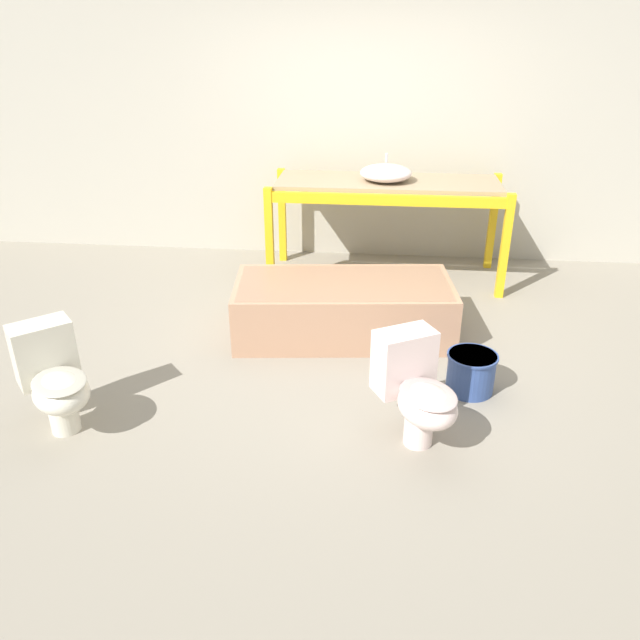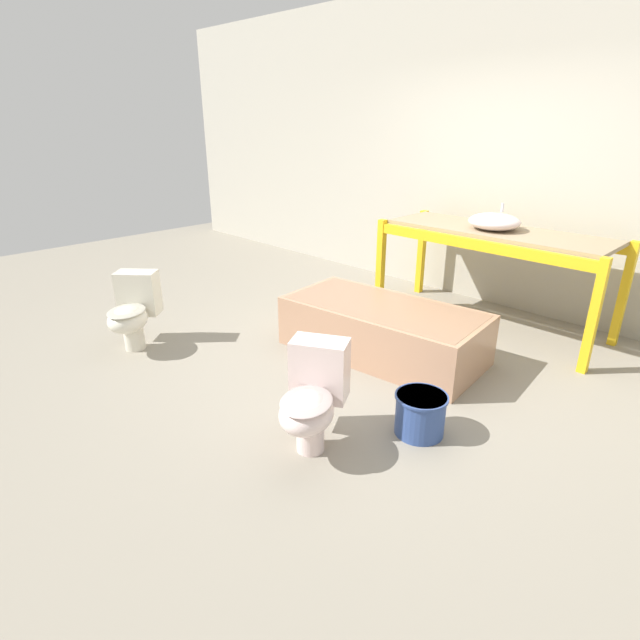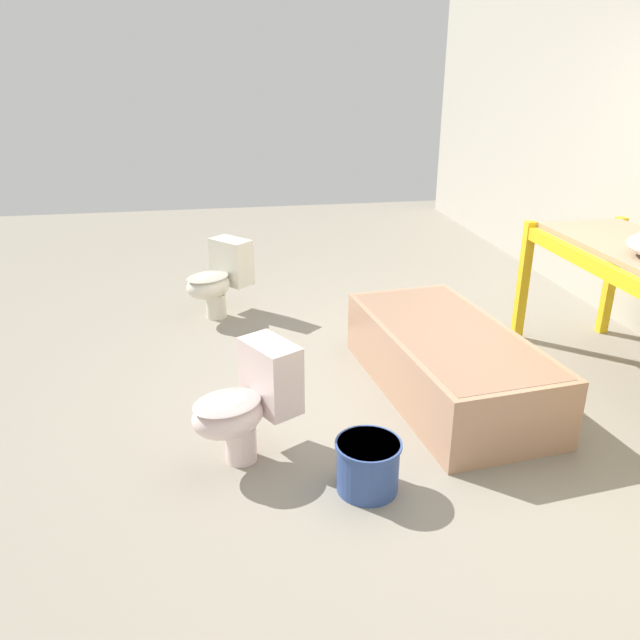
# 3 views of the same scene
# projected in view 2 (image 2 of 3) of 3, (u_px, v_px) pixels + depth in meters

# --- Properties ---
(ground_plane) EXTENTS (12.00, 12.00, 0.00)m
(ground_plane) POSITION_uv_depth(u_px,v_px,m) (373.00, 355.00, 4.29)
(ground_plane) COLOR gray
(warehouse_wall_rear) EXTENTS (10.80, 0.08, 3.20)m
(warehouse_wall_rear) POSITION_uv_depth(u_px,v_px,m) (506.00, 150.00, 5.00)
(warehouse_wall_rear) COLOR #B2AD9E
(warehouse_wall_rear) RESTS_ON ground_plane
(shelving_rack) EXTENTS (2.16, 0.81, 0.95)m
(shelving_rack) POSITION_uv_depth(u_px,v_px,m) (495.00, 243.00, 4.64)
(shelving_rack) COLOR yellow
(shelving_rack) RESTS_ON ground_plane
(sink_basin) EXTENTS (0.47, 0.45, 0.23)m
(sink_basin) POSITION_uv_depth(u_px,v_px,m) (494.00, 222.00, 4.56)
(sink_basin) COLOR silver
(sink_basin) RESTS_ON shelving_rack
(bathtub_main) EXTENTS (1.76, 0.98, 0.44)m
(bathtub_main) POSITION_uv_depth(u_px,v_px,m) (383.00, 326.00, 4.24)
(bathtub_main) COLOR tan
(bathtub_main) RESTS_ON ground_plane
(toilet_near) EXTENTS (0.57, 0.67, 0.64)m
(toilet_near) POSITION_uv_depth(u_px,v_px,m) (313.00, 395.00, 3.00)
(toilet_near) COLOR silver
(toilet_near) RESTS_ON ground_plane
(toilet_far) EXTENTS (0.63, 0.65, 0.64)m
(toilet_far) POSITION_uv_depth(u_px,v_px,m) (133.00, 309.00, 4.34)
(toilet_far) COLOR silver
(toilet_far) RESTS_ON ground_plane
(bucket_white) EXTENTS (0.34, 0.34, 0.27)m
(bucket_white) POSITION_uv_depth(u_px,v_px,m) (420.00, 413.00, 3.19)
(bucket_white) COLOR #334C8C
(bucket_white) RESTS_ON ground_plane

